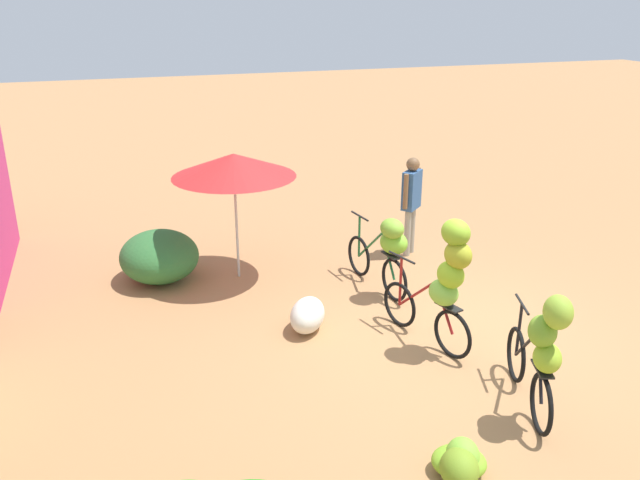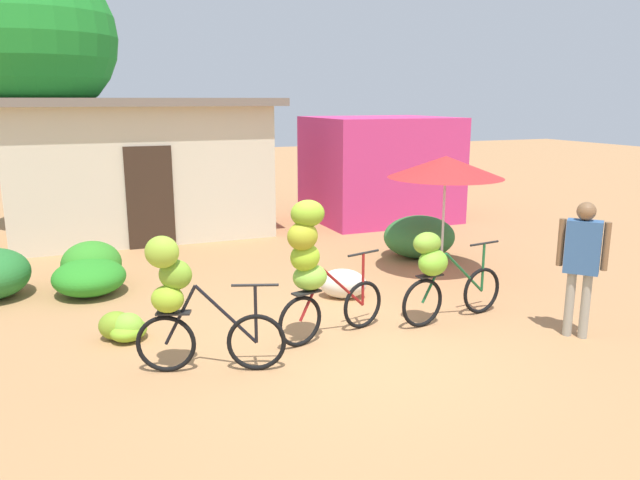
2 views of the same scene
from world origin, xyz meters
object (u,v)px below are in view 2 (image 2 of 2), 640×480
object	(u,v)px
banana_pile_on_ground	(124,328)
produce_sack	(343,284)
bicycle_leftmost	(183,296)
market_umbrella	(446,167)
bicycle_center_loaded	(439,269)
person_vendor	(582,255)
shop_pink	(379,169)
bicycle_near_pile	(312,261)
tree_behind_building	(34,38)
building_low	(140,166)

from	to	relation	value
banana_pile_on_ground	produce_sack	bearing A→B (deg)	8.67
bicycle_leftmost	market_umbrella	bearing A→B (deg)	25.04
bicycle_center_loaded	person_vendor	xyz separation A→B (m)	(1.34, -1.04, 0.30)
produce_sack	bicycle_center_loaded	bearing A→B (deg)	-64.06
shop_pink	market_umbrella	bearing A→B (deg)	-105.45
bicycle_near_pile	banana_pile_on_ground	bearing A→B (deg)	155.92
banana_pile_on_ground	produce_sack	size ratio (longest dim) A/B	1.00
tree_behind_building	person_vendor	xyz separation A→B (m)	(6.09, -9.25, -3.08)
bicycle_leftmost	bicycle_near_pile	size ratio (longest dim) A/B	0.87
market_umbrella	bicycle_center_loaded	world-z (taller)	market_umbrella
tree_behind_building	market_umbrella	bearing A→B (deg)	-45.92
shop_pink	bicycle_leftmost	world-z (taller)	shop_pink
bicycle_near_pile	banana_pile_on_ground	world-z (taller)	bicycle_near_pile
bicycle_near_pile	person_vendor	bearing A→B (deg)	-18.90
produce_sack	person_vendor	world-z (taller)	person_vendor
produce_sack	person_vendor	size ratio (longest dim) A/B	0.41
shop_pink	banana_pile_on_ground	distance (m)	8.81
tree_behind_building	produce_sack	size ratio (longest dim) A/B	8.33
market_umbrella	produce_sack	world-z (taller)	market_umbrella
building_low	bicycle_center_loaded	size ratio (longest dim) A/B	3.38
person_vendor	produce_sack	bearing A→B (deg)	129.48
shop_pink	produce_sack	distance (m)	6.41
building_low	tree_behind_building	size ratio (longest dim) A/B	0.97
tree_behind_building	person_vendor	distance (m)	11.49
person_vendor	bicycle_leftmost	bearing A→B (deg)	170.16
bicycle_leftmost	produce_sack	xyz separation A→B (m)	(2.61, 1.67, -0.64)
shop_pink	market_umbrella	size ratio (longest dim) A/B	1.61
building_low	shop_pink	distance (m)	5.58
bicycle_near_pile	produce_sack	world-z (taller)	bicycle_near_pile
bicycle_leftmost	shop_pink	bearing A→B (deg)	49.57
tree_behind_building	bicycle_center_loaded	world-z (taller)	tree_behind_building
tree_behind_building	bicycle_leftmost	xyz separation A→B (m)	(1.44, -8.44, -3.26)
building_low	bicycle_near_pile	xyz separation A→B (m)	(1.15, -7.15, -0.45)
building_low	person_vendor	world-z (taller)	building_low
bicycle_center_loaded	tree_behind_building	bearing A→B (deg)	120.03
bicycle_center_loaded	person_vendor	world-z (taller)	person_vendor
bicycle_center_loaded	banana_pile_on_ground	xyz separation A→B (m)	(-3.85, 0.96, -0.59)
produce_sack	bicycle_near_pile	bearing A→B (deg)	-126.26
tree_behind_building	person_vendor	bearing A→B (deg)	-56.65
building_low	tree_behind_building	distance (m)	3.40
building_low	banana_pile_on_ground	world-z (taller)	building_low
produce_sack	person_vendor	distance (m)	3.31
bicycle_leftmost	produce_sack	bearing A→B (deg)	32.59
shop_pink	tree_behind_building	bearing A→B (deg)	169.14
person_vendor	tree_behind_building	bearing A→B (deg)	123.35
market_umbrella	building_low	bearing A→B (deg)	128.87
tree_behind_building	bicycle_leftmost	world-z (taller)	tree_behind_building
building_low	market_umbrella	xyz separation A→B (m)	(4.22, -5.23, 0.34)
bicycle_leftmost	banana_pile_on_ground	bearing A→B (deg)	114.32
tree_behind_building	market_umbrella	xyz separation A→B (m)	(6.08, -6.28, -2.31)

